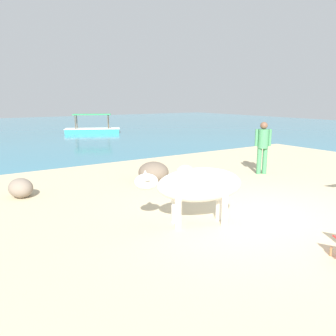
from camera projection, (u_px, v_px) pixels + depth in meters
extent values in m
cube|color=#CCB78E|center=(267.00, 217.00, 6.71)|extent=(18.00, 14.00, 0.04)
cube|color=teal|center=(32.00, 131.00, 24.68)|extent=(60.00, 36.00, 0.03)
cylinder|color=silver|center=(178.00, 214.00, 5.98)|extent=(0.12, 0.12, 0.59)
cylinder|color=silver|center=(175.00, 208.00, 6.30)|extent=(0.12, 0.12, 0.59)
cylinder|color=silver|center=(225.00, 211.00, 6.14)|extent=(0.12, 0.12, 0.59)
cylinder|color=silver|center=(219.00, 205.00, 6.45)|extent=(0.12, 0.12, 0.59)
ellipsoid|color=silver|center=(200.00, 185.00, 6.12)|extent=(1.70, 1.17, 0.64)
ellipsoid|color=silver|center=(146.00, 182.00, 5.92)|extent=(0.49, 0.40, 0.30)
cone|color=silver|center=(147.00, 177.00, 5.75)|extent=(0.14, 0.14, 0.11)
cone|color=silver|center=(145.00, 173.00, 6.04)|extent=(0.14, 0.14, 0.11)
ellipsoid|color=silver|center=(185.00, 171.00, 6.02)|extent=(0.37, 0.35, 0.21)
cylinder|color=olive|center=(331.00, 252.00, 4.99)|extent=(0.04, 0.04, 0.14)
cylinder|color=#428956|center=(259.00, 161.00, 10.34)|extent=(0.14, 0.14, 0.82)
cylinder|color=#428956|center=(265.00, 161.00, 10.35)|extent=(0.14, 0.14, 0.82)
cylinder|color=#428956|center=(263.00, 139.00, 10.20)|extent=(0.32, 0.32, 0.58)
cylinder|color=#428956|center=(257.00, 138.00, 10.18)|extent=(0.09, 0.09, 0.52)
cylinder|color=#428956|center=(270.00, 138.00, 10.21)|extent=(0.09, 0.09, 0.52)
sphere|color=brown|center=(264.00, 126.00, 10.12)|extent=(0.22, 0.22, 0.22)
ellipsoid|color=#6B5B4C|center=(154.00, 172.00, 9.30)|extent=(1.19, 1.19, 0.59)
ellipsoid|color=gray|center=(21.00, 188.00, 7.90)|extent=(0.69, 0.76, 0.47)
cube|color=teal|center=(93.00, 131.00, 22.85)|extent=(3.72, 2.55, 0.28)
cube|color=white|center=(93.00, 129.00, 22.82)|extent=(3.81, 2.63, 0.04)
cylinder|color=brown|center=(75.00, 122.00, 22.21)|extent=(0.06, 0.06, 0.95)
cylinder|color=brown|center=(77.00, 122.00, 22.96)|extent=(0.06, 0.06, 0.95)
cylinder|color=brown|center=(108.00, 122.00, 22.50)|extent=(0.06, 0.06, 0.95)
cylinder|color=brown|center=(109.00, 121.00, 23.24)|extent=(0.06, 0.06, 0.95)
cube|color=#339356|center=(92.00, 114.00, 22.62)|extent=(2.68, 1.93, 0.06)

